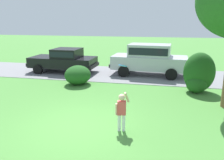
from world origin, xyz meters
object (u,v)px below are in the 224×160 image
parked_suv (149,58)px  frisbee (123,66)px  child_thrower (122,109)px  parked_sedan (64,59)px

parked_suv → frisbee: (-0.50, -7.07, 0.86)m
child_thrower → frisbee: size_ratio=4.39×
frisbee → parked_suv: bearing=85.9°
child_thrower → frisbee: bearing=97.6°
parked_sedan → frisbee: (4.96, -6.77, 1.09)m
child_thrower → frisbee: 1.43m
frisbee → child_thrower: bearing=-82.4°
parked_sedan → child_thrower: bearing=-56.0°
parked_sedan → child_thrower: size_ratio=3.46×
parked_sedan → parked_suv: 5.48m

